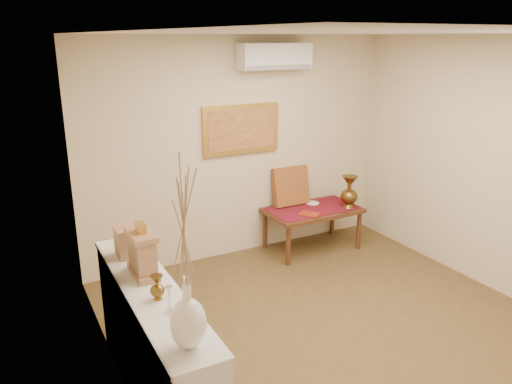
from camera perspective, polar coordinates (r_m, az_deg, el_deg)
floor at (r=4.90m, az=10.54°, el=-16.05°), size 4.50×4.50×0.00m
ceiling at (r=4.10m, az=12.69°, el=17.34°), size 4.50×4.50×0.00m
wall_back at (r=6.15m, az=-1.80°, el=4.92°), size 4.00×0.02×2.70m
wall_left at (r=3.47m, az=-15.23°, el=-5.70°), size 0.02×4.50×2.70m
wall_right at (r=5.76m, az=27.18°, el=2.13°), size 0.02×4.50×2.70m
white_vase at (r=2.73m, az=-8.09°, el=-7.50°), size 0.21×0.21×1.11m
candlestick at (r=3.29m, az=-9.87°, el=-12.02°), size 0.09×0.09×0.18m
brass_urn_small at (r=3.45m, az=-11.25°, el=-10.28°), size 0.10×0.10×0.22m
table_cloth at (r=6.47m, az=6.49°, el=-1.87°), size 1.14×0.59×0.01m
brass_urn_tall at (r=6.50m, az=10.63°, el=0.40°), size 0.22×0.22×0.50m
plate at (r=6.65m, az=6.48°, el=-1.26°), size 0.17×0.17×0.01m
menu at (r=6.24m, az=6.09°, el=-2.51°), size 0.29×0.31×0.01m
cushion at (r=6.52m, az=3.98°, el=0.69°), size 0.50×0.20×0.51m
display_ledge at (r=3.91m, az=-11.60°, el=-16.95°), size 0.37×2.02×0.98m
mantel_clock at (r=3.78m, az=-12.83°, el=-6.80°), size 0.17×0.36×0.41m
wooden_chest at (r=4.14m, az=-14.63°, el=-5.51°), size 0.16×0.21×0.24m
low_table at (r=6.49m, az=6.47°, el=-2.45°), size 1.20×0.70×0.55m
painting at (r=6.07m, az=-1.71°, el=7.17°), size 1.00×0.06×0.60m
ac_unit at (r=6.08m, az=2.17°, el=15.23°), size 0.90×0.25×0.30m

